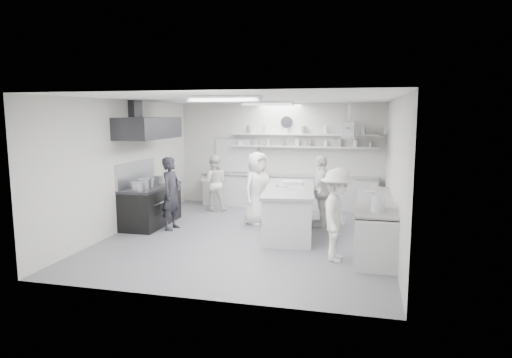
% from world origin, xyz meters
% --- Properties ---
extents(floor, '(6.00, 7.00, 0.02)m').
position_xyz_m(floor, '(0.00, 0.00, -0.01)').
color(floor, gray).
rests_on(floor, ground).
extents(ceiling, '(6.00, 7.00, 0.02)m').
position_xyz_m(ceiling, '(0.00, 0.00, 3.01)').
color(ceiling, white).
rests_on(ceiling, wall_back).
extents(wall_back, '(6.00, 0.04, 3.00)m').
position_xyz_m(wall_back, '(0.00, 3.50, 1.50)').
color(wall_back, beige).
rests_on(wall_back, floor).
extents(wall_front, '(6.00, 0.04, 3.00)m').
position_xyz_m(wall_front, '(0.00, -3.50, 1.50)').
color(wall_front, beige).
rests_on(wall_front, floor).
extents(wall_left, '(0.04, 7.00, 3.00)m').
position_xyz_m(wall_left, '(-3.00, 0.00, 1.50)').
color(wall_left, beige).
rests_on(wall_left, floor).
extents(wall_right, '(0.04, 7.00, 3.00)m').
position_xyz_m(wall_right, '(3.00, 0.00, 1.50)').
color(wall_right, beige).
rests_on(wall_right, floor).
extents(stove, '(0.80, 1.80, 0.90)m').
position_xyz_m(stove, '(-2.60, 0.40, 0.45)').
color(stove, black).
rests_on(stove, floor).
extents(exhaust_hood, '(0.85, 2.00, 0.50)m').
position_xyz_m(exhaust_hood, '(-2.60, 0.40, 2.35)').
color(exhaust_hood, '#2D2D31').
rests_on(exhaust_hood, wall_left).
extents(back_counter, '(5.00, 0.60, 0.92)m').
position_xyz_m(back_counter, '(0.30, 3.20, 0.46)').
color(back_counter, silver).
rests_on(back_counter, floor).
extents(shelf_lower, '(4.20, 0.26, 0.04)m').
position_xyz_m(shelf_lower, '(0.70, 3.37, 1.75)').
color(shelf_lower, silver).
rests_on(shelf_lower, wall_back).
extents(shelf_upper, '(4.20, 0.26, 0.04)m').
position_xyz_m(shelf_upper, '(0.70, 3.37, 2.10)').
color(shelf_upper, silver).
rests_on(shelf_upper, wall_back).
extents(pass_through_window, '(1.30, 0.04, 1.00)m').
position_xyz_m(pass_through_window, '(-1.30, 3.48, 1.45)').
color(pass_through_window, black).
rests_on(pass_through_window, wall_back).
extents(wall_clock, '(0.32, 0.05, 0.32)m').
position_xyz_m(wall_clock, '(0.20, 3.46, 2.45)').
color(wall_clock, white).
rests_on(wall_clock, wall_back).
extents(right_counter, '(0.74, 3.30, 0.94)m').
position_xyz_m(right_counter, '(2.65, -0.20, 0.47)').
color(right_counter, silver).
rests_on(right_counter, floor).
extents(pot_rack, '(0.30, 1.60, 0.40)m').
position_xyz_m(pot_rack, '(2.00, 2.40, 2.30)').
color(pot_rack, '#AFB1B8').
rests_on(pot_rack, ceiling).
extents(light_fixture_front, '(1.30, 0.25, 0.10)m').
position_xyz_m(light_fixture_front, '(0.00, -1.80, 2.94)').
color(light_fixture_front, silver).
rests_on(light_fixture_front, ceiling).
extents(light_fixture_rear, '(1.30, 0.25, 0.10)m').
position_xyz_m(light_fixture_rear, '(0.00, 1.80, 2.94)').
color(light_fixture_rear, silver).
rests_on(light_fixture_rear, ceiling).
extents(prep_island, '(1.31, 2.77, 0.99)m').
position_xyz_m(prep_island, '(0.78, 0.52, 0.49)').
color(prep_island, silver).
rests_on(prep_island, floor).
extents(stove_pot, '(0.39, 0.39, 0.26)m').
position_xyz_m(stove_pot, '(-2.60, 0.15, 1.04)').
color(stove_pot, '#AFB1B8').
rests_on(stove_pot, stove).
extents(cook_stove, '(0.46, 0.65, 1.70)m').
position_xyz_m(cook_stove, '(-1.93, 0.13, 0.85)').
color(cook_stove, '#232329').
rests_on(cook_stove, floor).
extents(cook_back, '(0.91, 0.80, 1.56)m').
position_xyz_m(cook_back, '(-1.64, 2.30, 0.78)').
color(cook_back, white).
rests_on(cook_back, floor).
extents(cook_island_left, '(0.90, 1.03, 1.77)m').
position_xyz_m(cook_island_left, '(-0.10, 1.08, 0.89)').
color(cook_island_left, white).
rests_on(cook_island_left, floor).
extents(cook_island_right, '(0.42, 1.00, 1.71)m').
position_xyz_m(cook_island_right, '(1.43, 1.26, 0.86)').
color(cook_island_right, white).
rests_on(cook_island_right, floor).
extents(cook_right, '(0.72, 1.16, 1.72)m').
position_xyz_m(cook_right, '(1.96, -1.25, 0.86)').
color(cook_right, white).
rests_on(cook_right, floor).
extents(bowl_island_a, '(0.31, 0.31, 0.07)m').
position_xyz_m(bowl_island_a, '(0.59, 0.62, 1.02)').
color(bowl_island_a, '#AFB1B8').
rests_on(bowl_island_a, prep_island).
extents(bowl_island_b, '(0.23, 0.23, 0.06)m').
position_xyz_m(bowl_island_b, '(0.81, 0.32, 1.02)').
color(bowl_island_b, silver).
rests_on(bowl_island_b, prep_island).
extents(bowl_right, '(0.25, 0.25, 0.06)m').
position_xyz_m(bowl_right, '(2.54, 0.67, 0.97)').
color(bowl_right, silver).
rests_on(bowl_right, right_counter).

